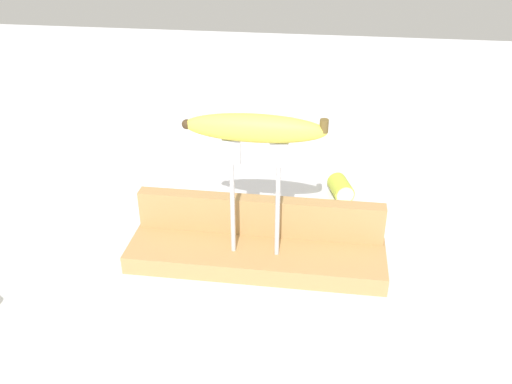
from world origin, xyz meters
TOP-DOWN VIEW (x-y plane):
  - ground_plane at (0.00, 0.00)m, footprint 3.00×3.00m
  - wooden_board at (0.00, 0.00)m, footprint 0.40×0.11m
  - board_backstop at (0.00, 0.04)m, footprint 0.39×0.02m
  - fork_stand_center at (0.00, -0.01)m, footprint 0.09×0.01m
  - banana_raised_center at (-0.00, -0.01)m, footprint 0.20×0.04m
  - fork_fallen_near at (-0.14, 0.10)m, footprint 0.17×0.03m
  - banana_chunk_near at (0.13, 0.23)m, footprint 0.05×0.07m

SIDE VIEW (x-z plane):
  - ground_plane at x=0.00m, z-range 0.00..0.00m
  - fork_fallen_near at x=-0.14m, z-range 0.00..0.01m
  - wooden_board at x=0.00m, z-range 0.00..0.03m
  - banana_chunk_near at x=0.13m, z-range 0.00..0.04m
  - board_backstop at x=0.00m, z-range 0.03..0.09m
  - fork_stand_center at x=0.00m, z-range 0.05..0.23m
  - banana_raised_center at x=0.00m, z-range 0.22..0.26m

